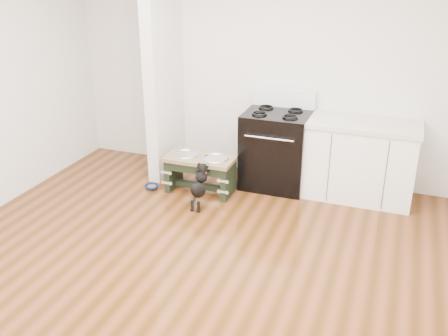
{
  "coord_description": "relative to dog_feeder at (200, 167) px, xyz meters",
  "views": [
    {
      "loc": [
        1.6,
        -3.3,
        2.6
      ],
      "look_at": [
        -0.08,
        1.26,
        0.53
      ],
      "focal_mm": 40.0,
      "sensor_mm": 36.0,
      "label": 1
    }
  ],
  "objects": [
    {
      "name": "room_shell",
      "position": [
        0.53,
        -1.67,
        1.3
      ],
      "size": [
        5.0,
        5.0,
        5.0
      ],
      "color": "silver",
      "rests_on": "ground"
    },
    {
      "name": "oven_range",
      "position": [
        0.78,
        0.49,
        0.16
      ],
      "size": [
        0.76,
        0.69,
        1.14
      ],
      "color": "black",
      "rests_on": "ground"
    },
    {
      "name": "partition_wall",
      "position": [
        -0.64,
        0.43,
        1.03
      ],
      "size": [
        0.15,
        0.8,
        2.7
      ],
      "primitive_type": "cube",
      "color": "silver",
      "rests_on": "ground"
    },
    {
      "name": "dog_feeder",
      "position": [
        0.0,
        0.0,
        0.0
      ],
      "size": [
        0.81,
        0.43,
        0.46
      ],
      "color": "black",
      "rests_on": "ground"
    },
    {
      "name": "ground",
      "position": [
        0.53,
        -1.67,
        -0.32
      ],
      "size": [
        5.0,
        5.0,
        0.0
      ],
      "primitive_type": "plane",
      "color": "#45270C",
      "rests_on": "ground"
    },
    {
      "name": "puppy",
      "position": [
        0.14,
        -0.37,
        -0.05
      ],
      "size": [
        0.14,
        0.41,
        0.49
      ],
      "color": "black",
      "rests_on": "ground"
    },
    {
      "name": "cabinet_run",
      "position": [
        1.76,
        0.51,
        0.14
      ],
      "size": [
        1.24,
        0.64,
        0.91
      ],
      "color": "white",
      "rests_on": "ground"
    },
    {
      "name": "floor_bowl",
      "position": [
        -0.58,
        -0.15,
        -0.29
      ],
      "size": [
        0.2,
        0.2,
        0.05
      ],
      "rotation": [
        0.0,
        0.0,
        -0.27
      ],
      "color": "navy",
      "rests_on": "ground"
    }
  ]
}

